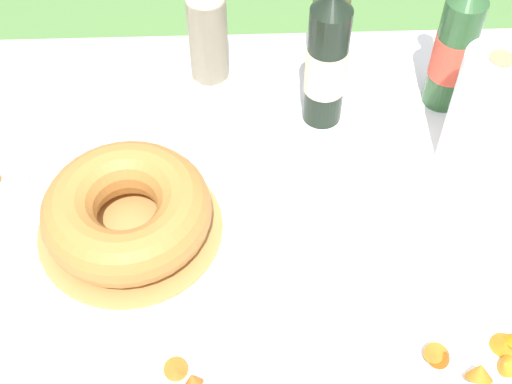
{
  "coord_description": "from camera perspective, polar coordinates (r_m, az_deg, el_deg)",
  "views": [
    {
      "loc": [
        0.01,
        -0.54,
        1.71
      ],
      "look_at": [
        0.04,
        0.16,
        0.83
      ],
      "focal_mm": 50.0,
      "sensor_mm": 36.0,
      "label": 1
    }
  ],
  "objects": [
    {
      "name": "paper_towel_roll",
      "position": [
        1.22,
        17.71,
        6.03
      ],
      "size": [
        0.11,
        0.11,
        0.23
      ],
      "color": "white",
      "rests_on": "tablecloth"
    },
    {
      "name": "cider_bottle_green",
      "position": [
        1.31,
        15.68,
        11.25
      ],
      "size": [
        0.07,
        0.07,
        0.34
      ],
      "color": "#2D562D",
      "rests_on": "tablecloth"
    },
    {
      "name": "snack_plate_far",
      "position": [
        1.07,
        17.31,
        -12.47
      ],
      "size": [
        0.23,
        0.23,
        0.06
      ],
      "color": "white",
      "rests_on": "tablecloth"
    },
    {
      "name": "tablecloth",
      "position": [
        1.09,
        -1.65,
        -9.1
      ],
      "size": [
        1.44,
        1.25,
        0.1
      ],
      "color": "white",
      "rests_on": "garden_table"
    },
    {
      "name": "bundt_cake",
      "position": [
        1.13,
        -10.28,
        -1.61
      ],
      "size": [
        0.3,
        0.3,
        0.09
      ],
      "color": "#B78447",
      "rests_on": "tablecloth"
    },
    {
      "name": "juice_bottle_red",
      "position": [
        1.23,
        5.7,
        10.59
      ],
      "size": [
        0.07,
        0.07,
        0.35
      ],
      "color": "black",
      "rests_on": "tablecloth"
    },
    {
      "name": "garden_table",
      "position": [
        1.14,
        -1.58,
        -10.53
      ],
      "size": [
        1.43,
        1.24,
        0.77
      ],
      "color": "#A87A47",
      "rests_on": "ground_plane"
    },
    {
      "name": "cup_stack",
      "position": [
        1.33,
        -3.87,
        12.26
      ],
      "size": [
        0.07,
        0.07,
        0.2
      ],
      "color": "beige",
      "rests_on": "tablecloth"
    },
    {
      "name": "cider_bottle_amber",
      "position": [
        1.36,
        5.98,
        13.78
      ],
      "size": [
        0.07,
        0.07,
        0.3
      ],
      "color": "brown",
      "rests_on": "tablecloth"
    }
  ]
}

